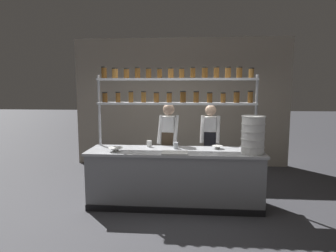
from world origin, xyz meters
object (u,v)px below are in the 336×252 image
Objects in this scene: chef_center at (210,141)px; serving_cup_by_board at (176,145)px; cutting_board at (175,153)px; serving_cup_front at (149,144)px; prep_bowl_center_front at (217,147)px; container_stack at (253,135)px; prep_bowl_near_left at (116,150)px; spice_shelf_unit at (177,92)px; chef_left at (169,142)px.

serving_cup_by_board is (-0.61, -0.70, 0.05)m from chef_center.
cutting_board is 0.39m from serving_cup_by_board.
prep_bowl_center_front is at bearing -3.59° from serving_cup_front.
container_stack is 2.48× the size of prep_bowl_near_left.
chef_center is at bearing 97.03° from prep_bowl_center_front.
serving_cup_by_board is (-1.20, 0.27, -0.24)m from container_stack.
prep_bowl_center_front is (0.69, -0.15, -0.90)m from spice_shelf_unit.
prep_bowl_center_front is at bearing 32.00° from cutting_board.
prep_bowl_center_front is at bearing -12.62° from spice_shelf_unit.
chef_center is at bearing 32.83° from prep_bowl_near_left.
serving_cup_front is (-1.07, -0.58, 0.05)m from chef_center.
chef_center is at bearing 60.96° from cutting_board.
chef_left reaches higher than cutting_board.
prep_bowl_near_left is at bearing -152.07° from spice_shelf_unit.
spice_shelf_unit reaches higher than serving_cup_front.
container_stack is 1.25m from serving_cup_by_board.
container_stack is at bearing -13.05° from serving_cup_front.
chef_left is 9.00× the size of prep_bowl_center_front.
serving_cup_front is (-0.31, -0.33, 0.03)m from chef_left.
prep_bowl_center_front is (0.68, 0.43, 0.01)m from cutting_board.
cutting_board is at bearing -88.50° from serving_cup_by_board.
container_stack is 5.42× the size of serving_cup_by_board.
chef_left is 15.65× the size of serving_cup_front.
container_stack reaches higher than cutting_board.
serving_cup_by_board is (-0.00, -0.20, -0.87)m from spice_shelf_unit.
cutting_board is at bearing -111.69° from chef_center.
cutting_board is (-1.19, -0.11, -0.28)m from container_stack.
spice_shelf_unit is 1.43m from container_stack.
serving_cup_by_board is (0.94, 0.30, 0.02)m from prep_bowl_near_left.
container_stack is 0.65m from prep_bowl_center_front.
chef_left is at bearing 43.41° from prep_bowl_near_left.
cutting_board is at bearing -68.88° from chef_left.
prep_bowl_near_left is 2.19× the size of serving_cup_by_board.
cutting_board is at bearing -89.20° from spice_shelf_unit.
container_stack is 1.72m from serving_cup_front.
spice_shelf_unit reaches higher than chef_left.
prep_bowl_center_front is (0.08, -0.66, 0.02)m from chef_center.
serving_cup_by_board is at bearing -13.99° from serving_cup_front.
spice_shelf_unit reaches higher than serving_cup_by_board.
spice_shelf_unit is at bearing 90.80° from cutting_board.
prep_bowl_center_front is at bearing -15.41° from chef_left.
serving_cup_front is at bearing 166.95° from container_stack.
prep_bowl_near_left is at bearing -126.59° from chef_left.
cutting_board is 3.81× the size of serving_cup_front.
prep_bowl_center_front is at bearing 148.38° from container_stack.
chef_center is 0.66m from prep_bowl_center_front.
serving_cup_by_board reaches higher than serving_cup_front.
serving_cup_by_board is at bearing -90.57° from spice_shelf_unit.
chef_left reaches higher than prep_bowl_near_left.
serving_cup_front is at bearing -169.97° from spice_shelf_unit.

